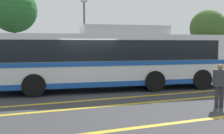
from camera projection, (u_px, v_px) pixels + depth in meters
name	position (u px, v px, depth m)	size (l,w,h in m)	color
ground_plane	(85.00, 92.00, 12.41)	(220.00, 220.00, 0.00)	#38383A
lane_strip_0	(130.00, 97.00, 11.19)	(0.20, 32.02, 0.01)	gold
lane_strip_1	(143.00, 103.00, 10.08)	(0.20, 32.02, 0.01)	gold
lane_strip_2	(185.00, 122.00, 7.63)	(0.20, 32.02, 0.01)	gold
curb_strip	(80.00, 74.00, 19.43)	(40.02, 0.36, 0.15)	#99999E
transit_bus	(112.00, 58.00, 13.10)	(12.51, 3.91, 3.16)	silver
parked_car_1	(25.00, 69.00, 16.46)	(4.91, 2.16, 1.34)	#4C3823
parked_car_2	(121.00, 65.00, 18.82)	(4.89, 2.13, 1.44)	olive
parked_car_3	(202.00, 63.00, 21.04)	(4.22, 1.96, 1.45)	navy
pedestrian_1	(220.00, 83.00, 9.30)	(0.47, 0.37, 1.56)	#2D2D33
street_lamp	(84.00, 12.00, 19.75)	(0.60, 0.60, 5.93)	#59595E
tree_0	(208.00, 28.00, 28.99)	(3.96, 3.96, 6.04)	#513823
tree_1	(14.00, 10.00, 21.14)	(3.71, 3.71, 6.89)	#513823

